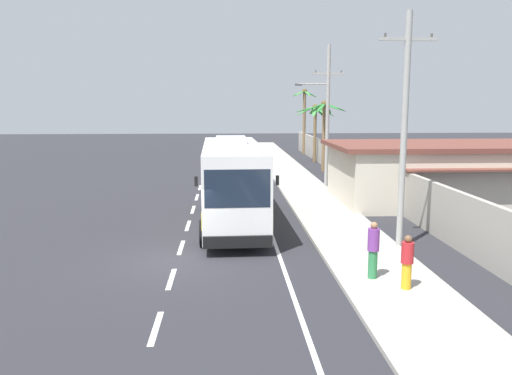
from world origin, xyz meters
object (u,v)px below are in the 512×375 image
Objects in this scene: utility_pole_mid at (326,114)px; utility_pole_nearest at (404,128)px; roadside_building at (475,172)px; palm_nearest at (304,111)px; pedestrian_near_kerb at (373,249)px; motorcycle_beside_bus at (264,181)px; palm_third at (315,119)px; pedestrian_midwalk at (407,261)px; palm_second at (324,121)px; coach_bus_foreground at (232,180)px.

utility_pole_nearest is at bearing -89.63° from utility_pole_mid.
utility_pole_mid is at bearing 143.79° from roadside_building.
roadside_building is (5.38, -28.86, -3.07)m from palm_nearest.
pedestrian_near_kerb is 18.78m from utility_pole_mid.
motorcycle_beside_bus is 0.36× the size of palm_third.
pedestrian_midwalk is 0.18× the size of utility_pole_nearest.
roadside_building is at bearing 50.95° from utility_pole_nearest.
pedestrian_midwalk is at bearing -95.65° from palm_second.
roadside_building is at bearing 117.23° from pedestrian_near_kerb.
coach_bus_foreground is 26.56m from palm_third.
palm_nearest is (2.00, 37.95, 0.14)m from utility_pole_nearest.
roadside_building is at bearing 18.57° from coach_bus_foreground.
motorcycle_beside_bus is 11.61m from palm_second.
palm_third is 0.34× the size of roadside_building.
palm_nearest is (8.35, 33.47, 2.71)m from coach_bus_foreground.
palm_nearest is 29.52m from roadside_building.
pedestrian_near_kerb is at bearing -96.61° from palm_third.
roadside_building is (7.38, 9.09, -2.93)m from utility_pole_nearest.
coach_bus_foreground reaches higher than pedestrian_midwalk.
coach_bus_foreground is at bearing 117.24° from pedestrian_midwalk.
roadside_building reaches higher than pedestrian_midwalk.
pedestrian_midwalk is at bearing -106.36° from utility_pole_nearest.
palm_second is at bearing 86.62° from utility_pole_nearest.
palm_third reaches higher than motorcycle_beside_bus.
palm_nearest reaches higher than pedestrian_near_kerb.
roadside_building is (5.60, -20.60, -2.37)m from palm_third.
palm_nearest is at bearing 84.30° from pedestrian_midwalk.
palm_third is at bearing -91.55° from palm_nearest.
coach_bus_foreground is 6.69× the size of pedestrian_midwalk.
utility_pole_mid is (4.18, 1.22, 4.24)m from motorcycle_beside_bus.
palm_second is at bearing 80.16° from utility_pole_mid.
palm_nearest is at bearing 84.89° from utility_pole_mid.
roadside_building is at bearing -79.44° from palm_nearest.
pedestrian_near_kerb is 0.11× the size of roadside_building.
coach_bus_foreground is 14.49m from roadside_building.
utility_pole_mid is 9.80m from roadside_building.
utility_pole_mid is 1.60× the size of palm_second.
palm_third is at bearing 83.59° from pedestrian_midwalk.
utility_pole_mid is 0.57× the size of roadside_building.
palm_third is (6.04, 16.35, 3.41)m from motorcycle_beside_bus.
motorcycle_beside_bus is 17.76m from palm_third.
palm_nearest reaches higher than coach_bus_foreground.
palm_nearest is 1.30× the size of palm_third.
roadside_building reaches higher than pedestrian_near_kerb.
palm_third is at bearing 86.58° from utility_pole_nearest.
motorcycle_beside_bus is 6.07m from utility_pole_mid.
palm_nearest is 8.29m from palm_third.
coach_bus_foreground reaches higher than roadside_building.
coach_bus_foreground is 5.49× the size of motorcycle_beside_bus.
coach_bus_foreground is at bearing -121.82° from utility_pole_mid.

